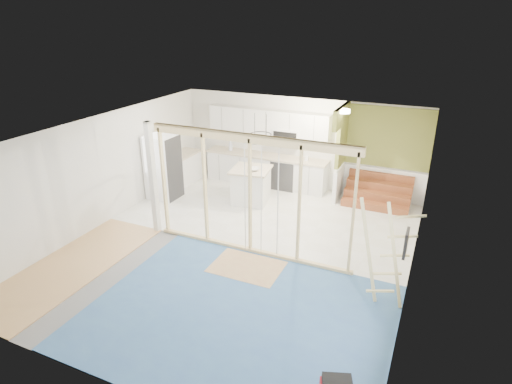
% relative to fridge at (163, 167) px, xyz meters
% --- Properties ---
extents(room, '(7.01, 8.01, 2.61)m').
position_rel_fridge_xyz_m(room, '(3.07, -1.70, 0.41)').
color(room, slate).
rests_on(room, ground).
extents(floor_overlays, '(7.00, 8.00, 0.03)m').
position_rel_fridge_xyz_m(floor_overlays, '(3.14, -1.64, -0.88)').
color(floor_overlays, silver).
rests_on(floor_overlays, room).
extents(stud_frame, '(4.66, 0.14, 2.60)m').
position_rel_fridge_xyz_m(stud_frame, '(2.82, -1.70, 0.70)').
color(stud_frame, '#EFDB92').
rests_on(stud_frame, room).
extents(base_cabinets, '(4.45, 2.24, 0.93)m').
position_rel_fridge_xyz_m(base_cabinets, '(1.46, 1.66, -0.42)').
color(base_cabinets, white).
rests_on(base_cabinets, room).
extents(upper_cabinets, '(3.60, 0.41, 0.85)m').
position_rel_fridge_xyz_m(upper_cabinets, '(2.23, 2.11, 0.93)').
color(upper_cabinets, white).
rests_on(upper_cabinets, room).
extents(green_partition, '(2.25, 1.51, 2.60)m').
position_rel_fridge_xyz_m(green_partition, '(5.11, 1.96, 0.06)').
color(green_partition, olive).
rests_on(green_partition, room).
extents(pot_rack, '(0.52, 0.52, 0.72)m').
position_rel_fridge_xyz_m(pot_rack, '(2.76, 0.19, 1.11)').
color(pot_rack, black).
rests_on(pot_rack, room).
extents(sheathing_panel, '(0.02, 4.00, 2.60)m').
position_rel_fridge_xyz_m(sheathing_panel, '(6.55, -3.70, 0.41)').
color(sheathing_panel, tan).
rests_on(sheathing_panel, room).
extents(electrical_panel, '(0.04, 0.30, 0.40)m').
position_rel_fridge_xyz_m(electrical_panel, '(6.50, -3.10, 0.76)').
color(electrical_panel, '#38383D').
rests_on(electrical_panel, room).
extents(ceiling_light, '(0.32, 0.32, 0.08)m').
position_rel_fridge_xyz_m(ceiling_light, '(4.47, 1.30, 1.65)').
color(ceiling_light, '#FFEABF').
rests_on(ceiling_light, room).
extents(fridge, '(0.78, 0.76, 1.77)m').
position_rel_fridge_xyz_m(fridge, '(0.00, 0.00, 0.00)').
color(fridge, white).
rests_on(fridge, room).
extents(island, '(1.12, 1.12, 0.96)m').
position_rel_fridge_xyz_m(island, '(2.29, 0.67, -0.41)').
color(island, white).
rests_on(island, room).
extents(bowl, '(0.37, 0.37, 0.07)m').
position_rel_fridge_xyz_m(bowl, '(2.44, 0.58, 0.11)').
color(bowl, silver).
rests_on(bowl, island).
extents(soap_bottle_a, '(0.14, 0.14, 0.33)m').
position_rel_fridge_xyz_m(soap_bottle_a, '(1.03, 1.96, 0.21)').
color(soap_bottle_a, silver).
rests_on(soap_bottle_a, base_cabinets).
extents(soap_bottle_b, '(0.09, 0.10, 0.20)m').
position_rel_fridge_xyz_m(soap_bottle_b, '(3.40, 1.98, 0.14)').
color(soap_bottle_b, silver).
rests_on(soap_bottle_b, base_cabinets).
extents(ladder, '(1.05, 0.09, 1.94)m').
position_rel_fridge_xyz_m(ladder, '(6.17, -2.40, 0.11)').
color(ladder, beige).
rests_on(ladder, room).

